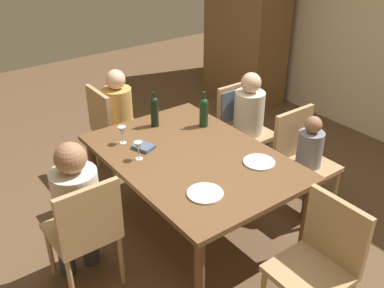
{
  "coord_description": "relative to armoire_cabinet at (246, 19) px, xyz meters",
  "views": [
    {
      "loc": [
        2.39,
        -1.77,
        2.48
      ],
      "look_at": [
        0.0,
        0.0,
        0.83
      ],
      "focal_mm": 41.41,
      "sensor_mm": 36.0,
      "label": 1
    }
  ],
  "objects": [
    {
      "name": "wine_glass_centre",
      "position": [
        1.74,
        -2.69,
        -0.26
      ],
      "size": [
        0.07,
        0.07,
        0.15
      ],
      "color": "silver",
      "rests_on": "dining_table"
    },
    {
      "name": "wine_bottle_tall_green",
      "position": [
        1.33,
        -2.28,
        -0.22
      ],
      "size": [
        0.07,
        0.07,
        0.32
      ],
      "color": "black",
      "rests_on": "dining_table"
    },
    {
      "name": "chair_right_end",
      "position": [
        3.16,
        -2.24,
        -0.56
      ],
      "size": [
        0.44,
        0.44,
        0.92
      ],
      "rotation": [
        0.0,
        0.0,
        3.14
      ],
      "color": "tan",
      "rests_on": "ground_plane"
    },
    {
      "name": "person_man_bearded",
      "position": [
        0.72,
        -2.3,
        -0.46
      ],
      "size": [
        0.28,
        0.33,
        1.08
      ],
      "color": "#33333D",
      "rests_on": "ground_plane"
    },
    {
      "name": "dining_table",
      "position": [
        1.94,
        -2.33,
        -0.44
      ],
      "size": [
        1.68,
        1.16,
        0.73
      ],
      "color": "brown",
      "rests_on": "ground_plane"
    },
    {
      "name": "wine_glass_near_left",
      "position": [
        1.44,
        -2.67,
        -0.26
      ],
      "size": [
        0.07,
        0.07,
        0.15
      ],
      "color": "silver",
      "rests_on": "dining_table"
    },
    {
      "name": "folded_napkin",
      "position": [
        1.62,
        -2.58,
        -0.35
      ],
      "size": [
        0.19,
        0.17,
        0.03
      ],
      "primitive_type": "cube",
      "rotation": [
        0.0,
        0.0,
        0.33
      ],
      "color": "#4C5B75",
      "rests_on": "dining_table"
    },
    {
      "name": "person_child_small",
      "position": [
        2.34,
        -1.37,
        -0.54
      ],
      "size": [
        0.25,
        0.22,
        0.94
      ],
      "rotation": [
        0.0,
        0.0,
        -1.57
      ],
      "color": "#33333D",
      "rests_on": "ground_plane"
    },
    {
      "name": "dinner_plate_guest_left",
      "position": [
        2.41,
        -2.57,
        -0.36
      ],
      "size": [
        0.25,
        0.25,
        0.01
      ],
      "primitive_type": "cylinder",
      "color": "white",
      "rests_on": "dining_table"
    },
    {
      "name": "person_man_guest",
      "position": [
        1.59,
        -1.37,
        -0.46
      ],
      "size": [
        0.33,
        0.29,
        1.09
      ],
      "rotation": [
        0.0,
        0.0,
        -1.57
      ],
      "color": "#33333D",
      "rests_on": "ground_plane"
    },
    {
      "name": "person_woman_host",
      "position": [
        1.91,
        -3.29,
        -0.43
      ],
      "size": [
        0.36,
        0.31,
        1.15
      ],
      "rotation": [
        0.0,
        0.0,
        1.57
      ],
      "color": "#33333D",
      "rests_on": "ground_plane"
    },
    {
      "name": "chair_far_right",
      "position": [
        2.23,
        -1.37,
        -0.56
      ],
      "size": [
        0.44,
        0.44,
        0.92
      ],
      "rotation": [
        0.0,
        0.0,
        -1.57
      ],
      "color": "tan",
      "rests_on": "ground_plane"
    },
    {
      "name": "chair_near",
      "position": [
        2.03,
        -3.29,
        -0.56
      ],
      "size": [
        0.44,
        0.44,
        0.92
      ],
      "rotation": [
        0.0,
        0.0,
        1.57
      ],
      "color": "tan",
      "rests_on": "ground_plane"
    },
    {
      "name": "wine_bottle_dark_red",
      "position": [
        1.59,
        -1.94,
        -0.23
      ],
      "size": [
        0.08,
        0.08,
        0.32
      ],
      "color": "#19381E",
      "rests_on": "dining_table"
    },
    {
      "name": "chair_far_left",
      "position": [
        1.44,
        -1.37,
        -0.5
      ],
      "size": [
        0.46,
        0.44,
        0.92
      ],
      "rotation": [
        0.0,
        0.0,
        -1.57
      ],
      "color": "tan",
      "rests_on": "ground_plane"
    },
    {
      "name": "ground_plane",
      "position": [
        1.94,
        -2.33,
        -1.1
      ],
      "size": [
        10.0,
        10.0,
        0.0
      ],
      "primitive_type": "plane",
      "color": "brown"
    },
    {
      "name": "armoire_cabinet",
      "position": [
        0.0,
        0.0,
        0.0
      ],
      "size": [
        1.18,
        0.62,
        2.18
      ],
      "color": "brown",
      "rests_on": "ground_plane"
    },
    {
      "name": "dinner_plate_host",
      "position": [
        2.33,
        -1.99,
        -0.36
      ],
      "size": [
        0.24,
        0.24,
        0.01
      ],
      "primitive_type": "cylinder",
      "color": "silver",
      "rests_on": "dining_table"
    },
    {
      "name": "chair_left_end",
      "position": [
        0.72,
        -2.42,
        -0.56
      ],
      "size": [
        0.44,
        0.44,
        0.92
      ],
      "color": "tan",
      "rests_on": "ground_plane"
    }
  ]
}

